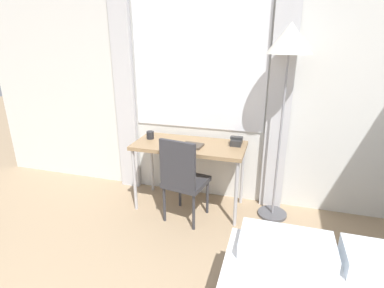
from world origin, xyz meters
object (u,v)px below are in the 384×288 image
desk_chair (183,177)px  standing_lamp (289,52)px  telephone (237,141)px  book (192,145)px  desk (189,150)px  mug (150,135)px

desk_chair → standing_lamp: standing_lamp is taller
telephone → book: 0.48m
desk → book: size_ratio=5.22×
book → telephone: bearing=24.2°
telephone → book: size_ratio=0.77×
telephone → mug: bearing=-175.3°
telephone → mug: (-0.96, -0.08, 0.00)m
book → standing_lamp: bearing=9.1°
desk → standing_lamp: bearing=4.2°
standing_lamp → desk: bearing=-175.8°
desk → telephone: 0.51m
desk_chair → standing_lamp: bearing=32.0°
book → mug: size_ratio=2.69×
book → desk_chair: bearing=-98.4°
desk → desk_chair: bearing=-86.1°
desk → book: 0.12m
desk_chair → desk: bearing=104.0°
standing_lamp → book: size_ratio=8.60×
standing_lamp → mug: 1.67m
standing_lamp → desk_chair: bearing=-158.0°
desk_chair → book: bearing=91.7°
desk_chair → telephone: desk_chair is taller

